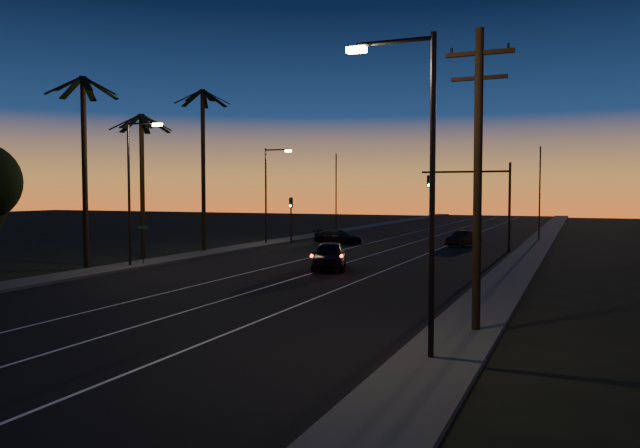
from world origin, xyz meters
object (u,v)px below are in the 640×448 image
at_px(utility_pole, 478,173).
at_px(right_car, 464,239).
at_px(cross_car, 338,237).
at_px(lead_car, 329,255).
at_px(signal_mast, 479,191).

height_order(utility_pole, right_car, utility_pole).
bearing_deg(cross_car, lead_car, -70.66).
distance_m(utility_pole, right_car, 33.95).
bearing_deg(cross_car, utility_pole, -61.40).
relative_size(utility_pole, signal_mast, 1.41).
distance_m(signal_mast, lead_car, 17.65).
distance_m(utility_pole, lead_car, 18.35).
bearing_deg(utility_pole, right_car, 100.55).
distance_m(lead_car, right_car, 19.60).
relative_size(utility_pole, right_car, 2.36).
relative_size(utility_pole, lead_car, 1.73).
relative_size(lead_car, right_car, 1.36).
bearing_deg(cross_car, right_car, 11.65).
bearing_deg(signal_mast, lead_car, -112.07).
distance_m(utility_pole, signal_mast, 30.33).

